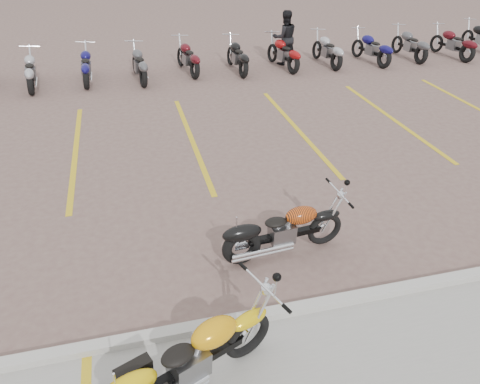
% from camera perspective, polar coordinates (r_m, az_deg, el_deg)
% --- Properties ---
extents(ground, '(100.00, 100.00, 0.00)m').
position_cam_1_polar(ground, '(8.03, -1.29, -5.15)').
color(ground, '#755D54').
rests_on(ground, ground).
extents(curb, '(60.00, 0.18, 0.12)m').
position_cam_1_polar(curb, '(6.53, 2.86, -14.80)').
color(curb, '#ADAAA3').
rests_on(curb, ground).
extents(parking_stripes, '(38.00, 5.50, 0.01)m').
position_cam_1_polar(parking_stripes, '(11.45, -5.91, 6.40)').
color(parking_stripes, gold).
rests_on(parking_stripes, ground).
extents(yellow_cruiser, '(2.11, 0.99, 0.92)m').
position_cam_1_polar(yellow_cruiser, '(5.53, -6.58, -19.97)').
color(yellow_cruiser, black).
rests_on(yellow_cruiser, ground).
extents(flame_cruiser, '(2.05, 0.36, 0.84)m').
position_cam_1_polar(flame_cruiser, '(7.38, 4.98, -4.95)').
color(flame_cruiser, black).
rests_on(flame_cruiser, ground).
extents(person_b, '(0.92, 0.73, 1.85)m').
position_cam_1_polar(person_b, '(17.43, 5.50, 18.23)').
color(person_b, black).
rests_on(person_b, ground).
extents(bg_bike_row, '(22.30, 2.06, 1.10)m').
position_cam_1_polar(bg_bike_row, '(16.73, 2.36, 16.47)').
color(bg_bike_row, black).
rests_on(bg_bike_row, ground).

